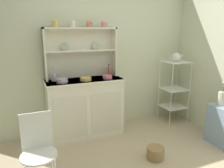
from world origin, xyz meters
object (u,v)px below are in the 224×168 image
object	(u,v)px
floor_basket	(155,153)
bowl_mixing_large	(62,81)
hutch_cabinet	(85,107)
bakers_rack	(174,85)
flower_vase	(222,98)
porcelain_teapot	(176,57)
cup_gold_0	(56,24)
jam_bottle	(109,71)
hutch_shelf_unit	(81,49)
wire_chair	(38,146)
utensil_jar	(54,77)

from	to	relation	value
floor_basket	bowl_mixing_large	xyz separation A→B (m)	(-1.00, 0.92, 0.86)
floor_basket	bowl_mixing_large	distance (m)	1.61
hutch_cabinet	bakers_rack	xyz separation A→B (m)	(1.62, -0.07, 0.21)
hutch_cabinet	flower_vase	xyz separation A→B (m)	(1.78, -0.95, 0.22)
bowl_mixing_large	porcelain_teapot	world-z (taller)	porcelain_teapot
cup_gold_0	bowl_mixing_large	distance (m)	0.81
floor_basket	bowl_mixing_large	bearing A→B (deg)	137.45
hutch_cabinet	floor_basket	bearing A→B (deg)	-56.48
hutch_cabinet	jam_bottle	distance (m)	0.69
cup_gold_0	porcelain_teapot	distance (m)	2.06
flower_vase	cup_gold_0	bearing A→B (deg)	153.31
hutch_cabinet	porcelain_teapot	xyz separation A→B (m)	(1.62, -0.07, 0.72)
bakers_rack	flower_vase	distance (m)	0.89
hutch_cabinet	hutch_shelf_unit	size ratio (longest dim) A/B	1.07
floor_basket	cup_gold_0	bearing A→B (deg)	132.38
hutch_shelf_unit	floor_basket	bearing A→B (deg)	-60.42
hutch_shelf_unit	porcelain_teapot	distance (m)	1.65
wire_chair	cup_gold_0	distance (m)	1.73
floor_basket	jam_bottle	distance (m)	1.43
bowl_mixing_large	jam_bottle	bearing A→B (deg)	11.55
flower_vase	bowl_mixing_large	bearing A→B (deg)	157.50
hutch_shelf_unit	bakers_rack	world-z (taller)	hutch_shelf_unit
wire_chair	bowl_mixing_large	size ratio (longest dim) A/B	5.35
jam_bottle	flower_vase	world-z (taller)	jam_bottle
utensil_jar	cup_gold_0	bearing A→B (deg)	30.18
bakers_rack	porcelain_teapot	size ratio (longest dim) A/B	4.57
bowl_mixing_large	hutch_shelf_unit	bearing A→B (deg)	34.77
cup_gold_0	porcelain_teapot	world-z (taller)	cup_gold_0
hutch_cabinet	wire_chair	distance (m)	1.30
wire_chair	flower_vase	world-z (taller)	flower_vase
jam_bottle	utensil_jar	bearing A→B (deg)	-179.43
hutch_cabinet	utensil_jar	distance (m)	0.67
jam_bottle	porcelain_teapot	world-z (taller)	porcelain_teapot
wire_chair	floor_basket	distance (m)	1.50
wire_chair	jam_bottle	bearing A→B (deg)	31.99
jam_bottle	cup_gold_0	bearing A→B (deg)	177.41
bakers_rack	porcelain_teapot	world-z (taller)	porcelain_teapot
hutch_shelf_unit	porcelain_teapot	size ratio (longest dim) A/B	4.55
cup_gold_0	hutch_cabinet	bearing A→B (deg)	-18.76
jam_bottle	porcelain_teapot	distance (m)	1.21
floor_basket	hutch_shelf_unit	bearing A→B (deg)	119.58
hutch_cabinet	porcelain_teapot	distance (m)	1.77
porcelain_teapot	bowl_mixing_large	bearing A→B (deg)	-180.00
wire_chair	floor_basket	bearing A→B (deg)	-9.09
bakers_rack	wire_chair	bearing A→B (deg)	-158.11
hutch_cabinet	floor_basket	distance (m)	1.25
bowl_mixing_large	flower_vase	distance (m)	2.31
bakers_rack	utensil_jar	size ratio (longest dim) A/B	4.68
hutch_cabinet	bakers_rack	distance (m)	1.64
jam_bottle	hutch_shelf_unit	bearing A→B (deg)	169.67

